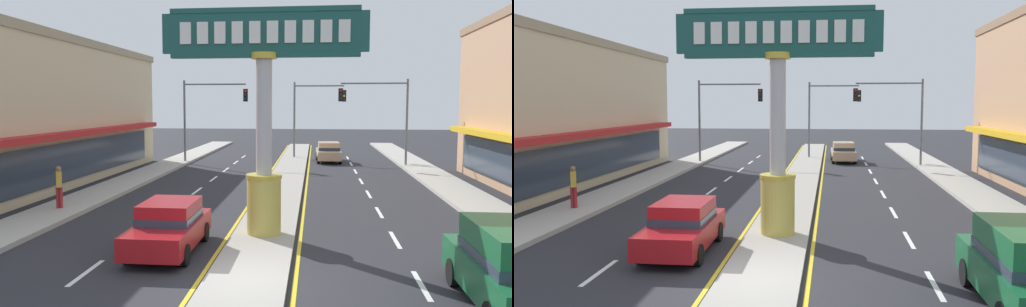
{
  "view_description": "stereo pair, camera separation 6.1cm",
  "coord_description": "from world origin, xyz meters",
  "views": [
    {
      "loc": [
        1.7,
        -12.63,
        4.49
      ],
      "look_at": [
        -0.54,
        7.07,
        2.6
      ],
      "focal_mm": 36.88,
      "sensor_mm": 36.0,
      "label": 1
    },
    {
      "loc": [
        1.76,
        -12.62,
        4.49
      ],
      "look_at": [
        -0.54,
        7.07,
        2.6
      ],
      "focal_mm": 36.88,
      "sensor_mm": 36.0,
      "label": 2
    }
  ],
  "objects": [
    {
      "name": "traffic_light_left_side",
      "position": [
        -6.28,
        25.76,
        4.25
      ],
      "size": [
        4.86,
        0.46,
        6.2
      ],
      "color": "slate",
      "rests_on": "ground"
    },
    {
      "name": "storefront_left",
      "position": [
        -14.66,
        14.54,
        4.04
      ],
      "size": [
        8.34,
        26.14,
        8.09
      ],
      "color": "beige",
      "rests_on": "ground"
    },
    {
      "name": "lane_markings",
      "position": [
        0.0,
        16.65,
        0.0
      ],
      "size": [
        8.83,
        52.0,
        0.01
      ],
      "color": "silver",
      "rests_on": "ground"
    },
    {
      "name": "sedan_near_right_lane",
      "position": [
        -2.7,
        2.65,
        0.79
      ],
      "size": [
        1.85,
        4.3,
        1.53
      ],
      "color": "maroon",
      "rests_on": "ground"
    },
    {
      "name": "sedan_near_left_lane",
      "position": [
        2.7,
        27.97,
        0.79
      ],
      "size": [
        1.95,
        4.36,
        1.53
      ],
      "color": "tan",
      "rests_on": "ground"
    },
    {
      "name": "ground_plane",
      "position": [
        0.0,
        0.0,
        0.0
      ],
      "size": [
        160.0,
        160.0,
        0.0
      ],
      "primitive_type": "plane",
      "color": "#28282D"
    },
    {
      "name": "pedestrian_near_kerb",
      "position": [
        -8.81,
        7.76,
        1.17
      ],
      "size": [
        0.39,
        0.46,
        1.75
      ],
      "color": "maroon",
      "rests_on": "sidewalk_left"
    },
    {
      "name": "sidewalk_left",
      "position": [
        -8.8,
        16.0,
        0.09
      ],
      "size": [
        2.32,
        60.0,
        0.18
      ],
      "primitive_type": "cube",
      "color": "#ADA89E",
      "rests_on": "ground"
    },
    {
      "name": "median_strip",
      "position": [
        0.0,
        18.0,
        0.07
      ],
      "size": [
        2.09,
        52.0,
        0.14
      ],
      "primitive_type": "cube",
      "color": "#A39E93",
      "rests_on": "ground"
    },
    {
      "name": "sidewalk_right",
      "position": [
        8.8,
        16.0,
        0.09
      ],
      "size": [
        2.32,
        60.0,
        0.18
      ],
      "primitive_type": "cube",
      "color": "#ADA89E",
      "rests_on": "ground"
    },
    {
      "name": "traffic_light_right_side",
      "position": [
        6.28,
        25.15,
        4.25
      ],
      "size": [
        4.86,
        0.46,
        6.2
      ],
      "color": "slate",
      "rests_on": "ground"
    },
    {
      "name": "district_sign",
      "position": [
        0.0,
        4.62,
        4.09
      ],
      "size": [
        6.72,
        1.2,
        7.44
      ],
      "color": "gold",
      "rests_on": "median_strip"
    },
    {
      "name": "traffic_light_median_far",
      "position": [
        1.46,
        30.07,
        4.19
      ],
      "size": [
        4.2,
        0.46,
        6.2
      ],
      "color": "slate",
      "rests_on": "ground"
    }
  ]
}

